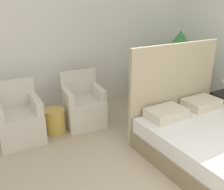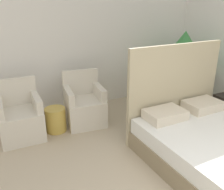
% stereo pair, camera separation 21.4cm
% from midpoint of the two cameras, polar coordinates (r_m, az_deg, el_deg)
% --- Properties ---
extents(wall_back, '(10.00, 0.06, 2.90)m').
position_cam_midpoint_polar(wall_back, '(5.05, -9.23, 13.02)').
color(wall_back, white).
rests_on(wall_back, ground_plane).
extents(bed, '(1.71, 2.08, 1.51)m').
position_cam_midpoint_polar(bed, '(3.74, 21.51, -9.93)').
color(bed, '#8C7A5B').
rests_on(bed, ground_plane).
extents(armchair_near_window_left, '(0.67, 0.67, 0.94)m').
position_cam_midpoint_polar(armchair_near_window_left, '(4.27, -21.68, -5.86)').
color(armchair_near_window_left, beige).
rests_on(armchair_near_window_left, ground_plane).
extents(armchair_near_window_right, '(0.74, 0.74, 0.94)m').
position_cam_midpoint_polar(armchair_near_window_right, '(4.52, -7.86, -2.99)').
color(armchair_near_window_right, beige).
rests_on(armchair_near_window_right, ground_plane).
extents(potted_palm, '(1.17, 1.17, 1.55)m').
position_cam_midpoint_polar(potted_palm, '(5.45, 13.97, 9.20)').
color(potted_palm, '#4C4C4C').
rests_on(potted_palm, ground_plane).
extents(side_table, '(0.35, 0.35, 0.42)m').
position_cam_midpoint_polar(side_table, '(4.36, -14.30, -5.81)').
color(side_table, gold).
rests_on(side_table, ground_plane).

